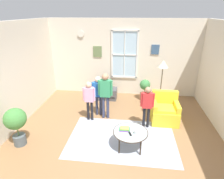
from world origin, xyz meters
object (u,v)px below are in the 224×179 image
object	(u,v)px
armchair	(165,111)
person_red_shirt	(147,103)
cup	(136,132)
person_pink_shirt	(89,97)
potted_plant_by_window	(145,89)
book_stack	(125,129)
remote_near_books	(130,134)
person_green_shirt	(105,91)
tv_stand	(103,93)
coffee_table	(130,133)
television	(103,84)
person_blue_shirt	(98,92)
potted_plant_corner	(16,122)
floor_lamp	(163,69)

from	to	relation	value
armchair	person_red_shirt	world-z (taller)	person_red_shirt
cup	person_pink_shirt	size ratio (longest dim) A/B	0.08
person_pink_shirt	potted_plant_by_window	xyz separation A→B (m)	(1.68, 1.62, -0.34)
book_stack	remote_near_books	world-z (taller)	book_stack
book_stack	remote_near_books	xyz separation A→B (m)	(0.13, -0.15, -0.02)
remote_near_books	person_green_shirt	bearing A→B (deg)	119.27
tv_stand	person_red_shirt	size ratio (longest dim) A/B	0.85
person_green_shirt	potted_plant_by_window	distance (m)	1.96
coffee_table	remote_near_books	size ratio (longest dim) A/B	5.94
book_stack	television	bearing A→B (deg)	110.25
television	potted_plant_by_window	xyz separation A→B (m)	(1.54, 0.09, -0.17)
television	person_blue_shirt	bearing A→B (deg)	-86.62
person_green_shirt	book_stack	bearing A→B (deg)	-62.48
coffee_table	book_stack	xyz separation A→B (m)	(-0.14, 0.05, 0.06)
coffee_table	potted_plant_corner	distance (m)	2.73
remote_near_books	potted_plant_corner	bearing A→B (deg)	-177.78
potted_plant_by_window	television	bearing A→B (deg)	-176.76
cup	potted_plant_corner	world-z (taller)	potted_plant_corner
cup	potted_plant_corner	xyz separation A→B (m)	(-2.83, -0.14, 0.15)
potted_plant_by_window	person_blue_shirt	bearing A→B (deg)	-138.55
television	book_stack	distance (m)	2.77
potted_plant_by_window	person_red_shirt	bearing A→B (deg)	-90.94
person_red_shirt	potted_plant_by_window	size ratio (longest dim) A/B	1.57
potted_plant_corner	floor_lamp	size ratio (longest dim) A/B	0.58
remote_near_books	armchair	bearing A→B (deg)	55.39
person_pink_shirt	person_green_shirt	distance (m)	0.50
potted_plant_by_window	floor_lamp	bearing A→B (deg)	-61.79
television	potted_plant_corner	distance (m)	3.28
armchair	potted_plant_corner	distance (m)	4.01
person_pink_shirt	person_blue_shirt	distance (m)	0.38
television	armchair	xyz separation A→B (m)	(2.08, -1.32, -0.27)
book_stack	person_red_shirt	world-z (taller)	person_red_shirt
book_stack	potted_plant_by_window	xyz separation A→B (m)	(0.58, 2.69, -0.05)
coffee_table	potted_plant_corner	world-z (taller)	potted_plant_corner
book_stack	person_blue_shirt	size ratio (longest dim) A/B	0.20
potted_plant_by_window	person_pink_shirt	bearing A→B (deg)	-136.04
person_red_shirt	potted_plant_by_window	distance (m)	1.85
potted_plant_by_window	floor_lamp	size ratio (longest dim) A/B	0.46
armchair	coffee_table	xyz separation A→B (m)	(-0.98, -1.33, 0.10)
person_green_shirt	person_red_shirt	world-z (taller)	person_green_shirt
remote_near_books	television	bearing A→B (deg)	111.66
tv_stand	remote_near_books	distance (m)	2.97
person_blue_shirt	person_pink_shirt	bearing A→B (deg)	-122.93
remote_near_books	person_pink_shirt	bearing A→B (deg)	135.18
floor_lamp	person_blue_shirt	bearing A→B (deg)	-165.87
book_stack	cup	bearing A→B (deg)	-22.84
coffee_table	potted_plant_by_window	size ratio (longest dim) A/B	1.06
remote_near_books	person_blue_shirt	distance (m)	1.88
remote_near_books	person_blue_shirt	xyz separation A→B (m)	(-1.02, 1.54, 0.35)
tv_stand	potted_plant_by_window	size ratio (longest dim) A/B	1.34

